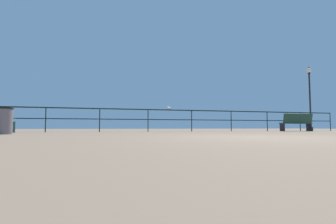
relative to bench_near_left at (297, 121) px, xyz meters
name	(u,v)px	position (x,y,z in m)	size (l,w,h in m)	color
ground_plane	(262,137)	(-7.02, -6.41, -0.53)	(60.00, 60.00, 0.00)	#78614B
pier_railing	(170,115)	(-7.02, 0.68, 0.29)	(20.38, 0.05, 1.09)	black
bench_near_left	(297,121)	(0.00, 0.00, 0.00)	(1.78, 0.73, 0.96)	#264434
lamppost_center	(310,93)	(1.86, 0.86, 1.75)	(0.28, 0.28, 3.91)	black
seagull_on_rail	(169,108)	(-7.11, 0.67, 0.64)	(0.32, 0.24, 0.17)	silver
trash_bin	(5,121)	(-13.20, -2.46, -0.12)	(0.44, 0.44, 0.81)	slate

